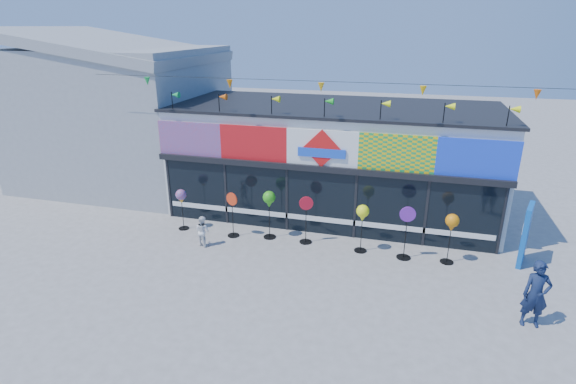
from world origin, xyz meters
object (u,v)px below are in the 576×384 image
at_px(blue_sign, 525,235).
at_px(spinner_5, 406,231).
at_px(spinner_3, 306,219).
at_px(spinner_2, 269,201).
at_px(spinner_0, 181,198).
at_px(spinner_1, 232,213).
at_px(spinner_6, 452,224).
at_px(spinner_4, 363,215).
at_px(adult_man, 536,294).
at_px(child, 203,231).

xyz_separation_m(blue_sign, spinner_5, (-3.49, -0.63, -0.04)).
height_order(spinner_3, spinner_5, spinner_5).
bearing_deg(spinner_2, spinner_5, -3.64).
xyz_separation_m(blue_sign, spinner_3, (-6.72, -0.38, -0.09)).
height_order(blue_sign, spinner_0, blue_sign).
bearing_deg(spinner_5, spinner_3, 175.61).
bearing_deg(spinner_5, spinner_2, 176.36).
xyz_separation_m(spinner_1, spinner_5, (5.78, -0.07, 0.07)).
distance_m(blue_sign, spinner_1, 9.28).
xyz_separation_m(spinner_5, spinner_6, (1.30, 0.06, 0.37)).
height_order(spinner_4, adult_man, adult_man).
height_order(spinner_4, spinner_6, spinner_6).
distance_m(spinner_3, adult_man, 6.96).
bearing_deg(adult_man, spinner_4, 143.89).
distance_m(spinner_0, spinner_3, 4.51).
bearing_deg(blue_sign, adult_man, -79.39).
bearing_deg(child, spinner_4, -149.25).
relative_size(spinner_0, spinner_6, 0.93).
distance_m(spinner_2, adult_man, 8.18).
bearing_deg(spinner_1, spinner_3, 3.99).
bearing_deg(spinner_2, adult_man, -21.19).
height_order(spinner_2, spinner_4, spinner_2).
distance_m(spinner_4, spinner_6, 2.67).
xyz_separation_m(spinner_6, adult_man, (1.78, -2.72, -0.43)).
distance_m(spinner_0, spinner_2, 3.22).
xyz_separation_m(spinner_0, spinner_4, (6.36, -0.04, 0.09)).
bearing_deg(spinner_1, blue_sign, 3.44).
xyz_separation_m(spinner_0, spinner_3, (4.50, 0.10, -0.33)).
height_order(spinner_5, adult_man, spinner_5).
relative_size(spinner_3, spinner_6, 1.02).
height_order(spinner_2, spinner_5, spinner_5).
xyz_separation_m(spinner_0, spinner_6, (9.03, -0.09, 0.09)).
bearing_deg(spinner_6, blue_sign, 14.56).
distance_m(spinner_4, spinner_5, 1.42).
bearing_deg(blue_sign, spinner_4, -156.37).
bearing_deg(spinner_5, spinner_1, 179.30).
bearing_deg(blue_sign, spinner_0, -160.04).
relative_size(spinner_2, adult_man, 0.98).
distance_m(spinner_5, child, 6.56).
xyz_separation_m(spinner_2, spinner_6, (5.82, -0.23, -0.07)).
distance_m(spinner_1, child, 1.20).
bearing_deg(spinner_1, spinner_5, -0.70).
relative_size(spinner_5, adult_man, 1.01).
xyz_separation_m(spinner_4, spinner_5, (1.37, -0.11, -0.37)).
xyz_separation_m(spinner_4, adult_man, (4.46, -2.77, -0.42)).
bearing_deg(spinner_4, spinner_1, -179.51).
bearing_deg(spinner_6, child, -173.38).
bearing_deg(spinner_3, blue_sign, 3.24).
relative_size(spinner_1, child, 1.54).
height_order(spinner_2, spinner_6, spinner_2).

